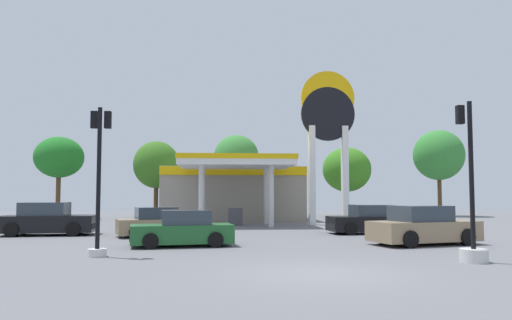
{
  "coord_description": "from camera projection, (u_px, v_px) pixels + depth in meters",
  "views": [
    {
      "loc": [
        -2.65,
        -12.62,
        2.04
      ],
      "look_at": [
        -0.38,
        17.26,
        4.07
      ],
      "focal_mm": 34.73,
      "sensor_mm": 36.0,
      "label": 1
    }
  ],
  "objects": [
    {
      "name": "tree_0",
      "position": [
        59.0,
        158.0,
        40.13
      ],
      "size": [
        3.92,
        3.92,
        6.65
      ],
      "color": "brown",
      "rests_on": "ground"
    },
    {
      "name": "car_0",
      "position": [
        182.0,
        230.0,
        19.15
      ],
      "size": [
        4.09,
        2.24,
        1.39
      ],
      "color": "black",
      "rests_on": "ground"
    },
    {
      "name": "tree_4",
      "position": [
        439.0,
        155.0,
        45.05
      ],
      "size": [
        4.53,
        4.53,
        7.82
      ],
      "color": "brown",
      "rests_on": "ground"
    },
    {
      "name": "ground_plane",
      "position": [
        322.0,
        273.0,
        12.62
      ],
      "size": [
        90.0,
        90.0,
        0.0
      ],
      "primitive_type": "plane",
      "color": "slate",
      "rests_on": "ground"
    },
    {
      "name": "tree_2",
      "position": [
        236.0,
        156.0,
        41.51
      ],
      "size": [
        3.73,
        3.73,
        6.95
      ],
      "color": "brown",
      "rests_on": "ground"
    },
    {
      "name": "tree_1",
      "position": [
        156.0,
        165.0,
        41.06
      ],
      "size": [
        3.79,
        3.79,
        6.38
      ],
      "color": "brown",
      "rests_on": "ground"
    },
    {
      "name": "car_2",
      "position": [
        47.0,
        220.0,
        24.23
      ],
      "size": [
        4.6,
        2.29,
        1.61
      ],
      "color": "black",
      "rests_on": "ground"
    },
    {
      "name": "gas_station",
      "position": [
        233.0,
        192.0,
        37.73
      ],
      "size": [
        10.44,
        13.25,
        4.39
      ],
      "color": "gray",
      "rests_on": "ground"
    },
    {
      "name": "station_pole_sign",
      "position": [
        328.0,
        129.0,
        32.77
      ],
      "size": [
        3.59,
        0.56,
        10.19
      ],
      "color": "white",
      "rests_on": "ground"
    },
    {
      "name": "traffic_signal_0",
      "position": [
        99.0,
        189.0,
        16.15
      ],
      "size": [
        0.65,
        0.66,
        4.87
      ],
      "color": "silver",
      "rests_on": "ground"
    },
    {
      "name": "car_4",
      "position": [
        423.0,
        227.0,
        19.76
      ],
      "size": [
        4.66,
        2.89,
        1.56
      ],
      "color": "black",
      "rests_on": "ground"
    },
    {
      "name": "tree_3",
      "position": [
        347.0,
        170.0,
        44.66
      ],
      "size": [
        4.35,
        4.35,
        6.21
      ],
      "color": "brown",
      "rests_on": "ground"
    },
    {
      "name": "traffic_signal_1",
      "position": [
        472.0,
        224.0,
        14.75
      ],
      "size": [
        0.82,
        0.82,
        4.83
      ],
      "color": "silver",
      "rests_on": "ground"
    },
    {
      "name": "car_3",
      "position": [
        158.0,
        223.0,
        23.51
      ],
      "size": [
        4.18,
        2.69,
        1.39
      ],
      "color": "black",
      "rests_on": "ground"
    },
    {
      "name": "car_1",
      "position": [
        369.0,
        221.0,
        25.2
      ],
      "size": [
        4.21,
        2.13,
        1.46
      ],
      "color": "black",
      "rests_on": "ground"
    }
  ]
}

